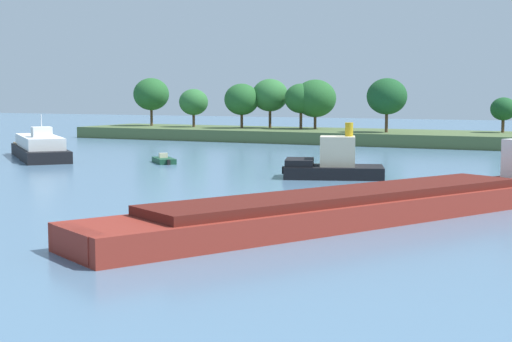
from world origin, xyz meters
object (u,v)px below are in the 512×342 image
at_px(small_motorboat, 164,160).
at_px(cargo_barge, 376,202).
at_px(white_riverboat, 40,148).
at_px(tugboat, 332,164).

bearing_deg(small_motorboat, cargo_barge, -39.30).
distance_m(white_riverboat, cargo_barge, 53.12).
xyz_separation_m(tugboat, cargo_barge, (10.11, -19.80, -0.23)).
bearing_deg(cargo_barge, tugboat, 117.04).
distance_m(tugboat, cargo_barge, 22.23).
bearing_deg(tugboat, cargo_barge, -62.96).
distance_m(cargo_barge, small_motorboat, 40.37).
bearing_deg(cargo_barge, white_riverboat, 152.68).
bearing_deg(tugboat, white_riverboat, 172.96).
xyz_separation_m(white_riverboat, small_motorboat, (15.95, 1.19, -0.92)).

